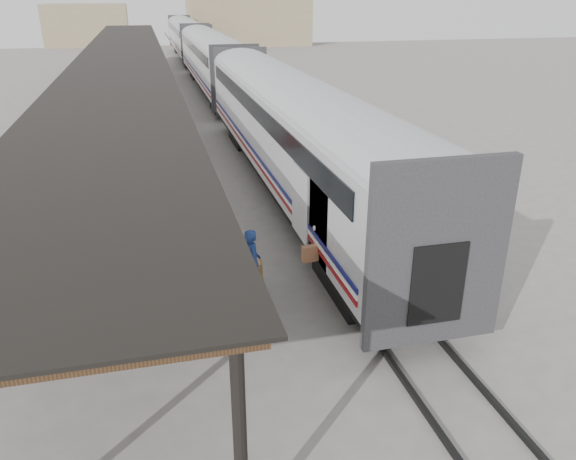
% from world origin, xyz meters
% --- Properties ---
extents(ground, '(160.00, 160.00, 0.00)m').
position_xyz_m(ground, '(0.00, 0.00, 0.00)').
color(ground, slate).
rests_on(ground, ground).
extents(train, '(3.45, 76.01, 4.01)m').
position_xyz_m(train, '(3.19, 33.79, 2.69)').
color(train, silver).
rests_on(train, ground).
extents(canopy, '(4.90, 64.30, 4.15)m').
position_xyz_m(canopy, '(-3.40, 24.00, 4.00)').
color(canopy, '#422B19').
rests_on(canopy, ground).
extents(rails, '(1.54, 150.00, 0.12)m').
position_xyz_m(rails, '(3.20, 34.00, 0.06)').
color(rails, black).
rests_on(rails, ground).
extents(building_far, '(18.00, 10.00, 8.00)m').
position_xyz_m(building_far, '(14.00, 78.00, 4.00)').
color(building_far, tan).
rests_on(building_far, ground).
extents(building_left, '(12.00, 8.00, 6.00)m').
position_xyz_m(building_left, '(-10.00, 82.00, 3.00)').
color(building_left, tan).
rests_on(building_left, ground).
extents(baggage_cart, '(1.64, 2.58, 0.86)m').
position_xyz_m(baggage_cart, '(-0.37, -0.70, 0.65)').
color(baggage_cart, brown).
rests_on(baggage_cart, ground).
extents(suitcase_stack, '(1.29, 1.03, 0.59)m').
position_xyz_m(suitcase_stack, '(-0.40, -0.34, 1.07)').
color(suitcase_stack, '#323234').
rests_on(suitcase_stack, baggage_cart).
extents(luggage_tug, '(1.38, 1.70, 1.30)m').
position_xyz_m(luggage_tug, '(-2.07, 15.32, 0.60)').
color(luggage_tug, maroon).
rests_on(luggage_tug, ground).
extents(porter, '(0.44, 0.63, 1.64)m').
position_xyz_m(porter, '(-0.12, -1.35, 1.68)').
color(porter, navy).
rests_on(porter, baggage_cart).
extents(pedestrian, '(1.05, 0.57, 1.70)m').
position_xyz_m(pedestrian, '(-2.26, 16.80, 0.85)').
color(pedestrian, black).
rests_on(pedestrian, ground).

